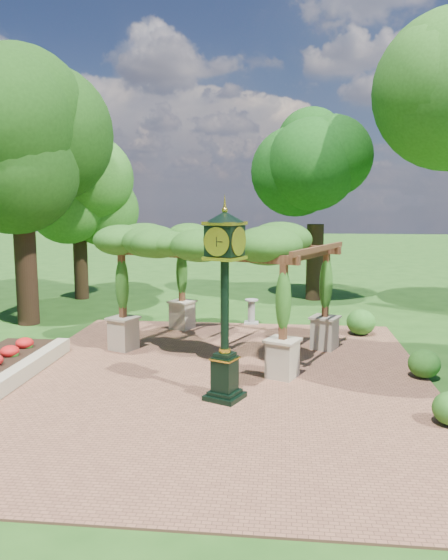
# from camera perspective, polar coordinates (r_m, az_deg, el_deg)

# --- Properties ---
(ground) EXTENTS (120.00, 120.00, 0.00)m
(ground) POSITION_cam_1_polar(r_m,az_deg,el_deg) (12.21, -1.28, -11.98)
(ground) COLOR #1E4714
(ground) RESTS_ON ground
(brick_plaza) EXTENTS (10.00, 12.00, 0.04)m
(brick_plaza) POSITION_cam_1_polar(r_m,az_deg,el_deg) (13.14, -0.71, -10.40)
(brick_plaza) COLOR brown
(brick_plaza) RESTS_ON ground
(border_wall) EXTENTS (0.35, 5.00, 0.40)m
(border_wall) POSITION_cam_1_polar(r_m,az_deg,el_deg) (13.93, -20.37, -9.07)
(border_wall) COLOR #C6B793
(border_wall) RESTS_ON ground
(pedestal_clock) EXTENTS (1.06, 1.06, 4.07)m
(pedestal_clock) POSITION_cam_1_polar(r_m,az_deg,el_deg) (11.30, 0.07, -0.85)
(pedestal_clock) COLOR black
(pedestal_clock) RESTS_ON brick_plaza
(pergola) EXTENTS (6.64, 5.54, 3.58)m
(pergola) POSITION_cam_1_polar(r_m,az_deg,el_deg) (15.17, 0.04, 3.42)
(pergola) COLOR tan
(pergola) RESTS_ON brick_plaza
(sundial) EXTENTS (0.49, 0.49, 0.88)m
(sundial) POSITION_cam_1_polar(r_m,az_deg,el_deg) (18.82, 2.88, -3.51)
(sundial) COLOR gray
(sundial) RESTS_ON ground
(shrub_mid) EXTENTS (0.82, 0.82, 0.68)m
(shrub_mid) POSITION_cam_1_polar(r_m,az_deg,el_deg) (13.99, 20.19, -8.21)
(shrub_mid) COLOR #255718
(shrub_mid) RESTS_ON brick_plaza
(shrub_back) EXTENTS (0.92, 0.92, 0.81)m
(shrub_back) POSITION_cam_1_polar(r_m,az_deg,el_deg) (17.74, 14.13, -4.29)
(shrub_back) COLOR #29651D
(shrub_back) RESTS_ON brick_plaza
(tree_west_near) EXTENTS (4.84, 4.84, 9.04)m
(tree_west_near) POSITION_cam_1_polar(r_m,az_deg,el_deg) (19.78, -20.60, 13.52)
(tree_west_near) COLOR black
(tree_west_near) RESTS_ON ground
(tree_west_far) EXTENTS (3.92, 3.92, 6.93)m
(tree_west_far) POSITION_cam_1_polar(r_m,az_deg,el_deg) (24.23, -15.03, 9.27)
(tree_west_far) COLOR black
(tree_west_far) RESTS_ON ground
(tree_north) EXTENTS (3.70, 3.70, 8.35)m
(tree_north) POSITION_cam_1_polar(r_m,az_deg,el_deg) (23.57, 9.69, 11.76)
(tree_north) COLOR #312113
(tree_north) RESTS_ON ground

